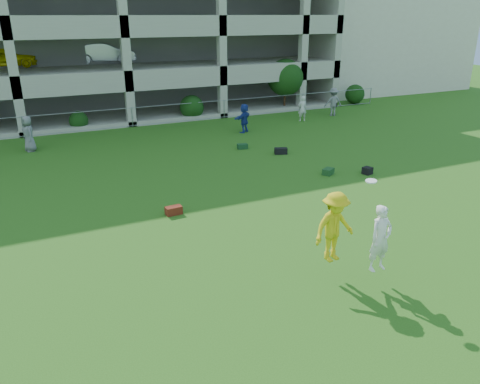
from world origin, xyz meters
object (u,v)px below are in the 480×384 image
parking_garage (97,19)px  bystander_d (244,118)px  stucco_building (353,30)px  bystander_e (302,109)px  bystander_f (333,102)px  bystander_c (28,134)px  crate_d (367,171)px  frisbee_contest (345,229)px

parking_garage → bystander_d: bearing=-66.7°
stucco_building → bystander_d: stucco_building is taller
bystander_e → bystander_d: bearing=22.2°
stucco_building → bystander_e: 18.06m
bystander_f → bystander_d: bearing=27.2°
bystander_d → bystander_e: (4.63, 1.13, -0.03)m
bystander_c → crate_d: bystander_c is taller
bystander_f → stucco_building: bearing=-117.5°
bystander_e → stucco_building: bearing=-128.8°
bystander_c → frisbee_contest: (6.62, -16.36, 0.51)m
bystander_d → crate_d: 9.15m
stucco_building → bystander_c: size_ratio=9.15×
frisbee_contest → stucco_building: bearing=52.0°
bystander_f → parking_garage: bearing=-26.4°
crate_d → parking_garage: 23.59m
stucco_building → crate_d: 27.71m
bystander_d → bystander_f: bearing=157.7°
bystander_c → bystander_f: bearing=76.9°
bystander_e → crate_d: 10.64m
bystander_e → parking_garage: size_ratio=0.05×
frisbee_contest → parking_garage: parking_garage is taller
crate_d → bystander_c: bearing=141.9°
bystander_f → frisbee_contest: bearing=69.0°
bystander_f → bystander_c: bearing=16.4°
stucco_building → frisbee_contest: size_ratio=6.92×
bystander_c → bystander_e: bystander_c is taller
bystander_d → bystander_e: size_ratio=1.04×
frisbee_contest → parking_garage: (-0.83, 28.13, 4.63)m
bystander_e → crate_d: size_ratio=4.51×
crate_d → parking_garage: size_ratio=0.01×
bystander_c → bystander_e: bearing=75.2°
stucco_building → bystander_d: 22.24m
bystander_c → parking_garage: size_ratio=0.06×
bystander_c → crate_d: (12.75, -9.99, -0.72)m
bystander_d → frisbee_contest: bearing=37.8°
stucco_building → bystander_c: 31.50m
bystander_f → crate_d: bystander_f is taller
frisbee_contest → bystander_d: bearing=73.1°
bystander_c → bystander_e: (15.91, 0.15, -0.08)m
crate_d → frisbee_contest: size_ratio=0.15×
bystander_e → bystander_f: (2.76, 0.57, 0.12)m
bystander_e → bystander_f: bearing=-159.9°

